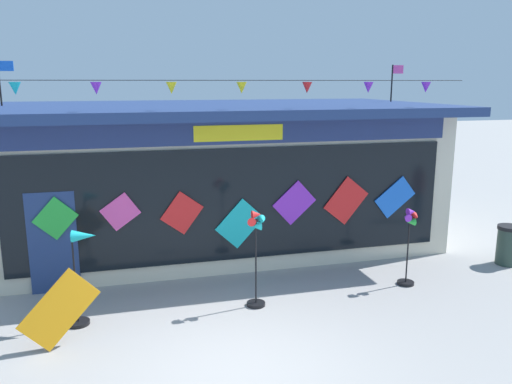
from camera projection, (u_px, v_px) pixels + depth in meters
The scene contains 7 objects.
ground_plane at pixel (231, 368), 7.30m from camera, with size 80.00×80.00×0.00m, color #9E9B99.
kite_shop_building at pixel (216, 172), 12.90m from camera, with size 10.58×5.94×4.48m.
wind_spinner_far_left at pixel (81, 267), 8.42m from camera, with size 0.58×0.37×1.65m.
wind_spinner_left at pixel (256, 247), 9.07m from camera, with size 0.37×0.34×1.81m.
wind_spinner_center_left at pixel (409, 239), 10.08m from camera, with size 0.36×0.34×1.61m.
trash_bin at pixel (508, 245), 11.36m from camera, with size 0.52×0.52×0.89m.
display_kite_on_ground at pixel (59, 310), 7.76m from camera, with size 0.63×0.03×1.14m, color orange.
Camera 1 is at (-1.34, -6.47, 4.02)m, focal length 35.68 mm.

